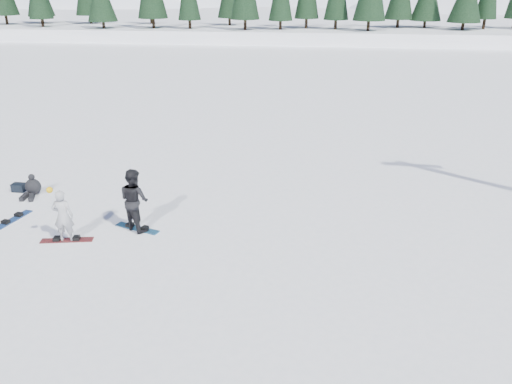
# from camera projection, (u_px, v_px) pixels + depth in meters

# --- Properties ---
(ground) EXTENTS (420.00, 420.00, 0.00)m
(ground) POSITION_uv_depth(u_px,v_px,m) (112.00, 230.00, 15.25)
(ground) COLOR white
(ground) RESTS_ON ground
(alpine_backdrop) EXTENTS (412.50, 227.00, 53.20)m
(alpine_backdrop) POSITION_uv_depth(u_px,v_px,m) (279.00, 40.00, 194.87)
(alpine_backdrop) COLOR white
(alpine_backdrop) RESTS_ON ground
(snowboarder_woman) EXTENTS (0.64, 0.48, 1.74)m
(snowboarder_woman) POSITION_uv_depth(u_px,v_px,m) (63.00, 216.00, 14.29)
(snowboarder_woman) COLOR #ABACB1
(snowboarder_woman) RESTS_ON ground
(snowboarder_man) EXTENTS (1.19, 1.13, 1.95)m
(snowboarder_man) POSITION_uv_depth(u_px,v_px,m) (134.00, 200.00, 14.94)
(snowboarder_man) COLOR black
(snowboarder_man) RESTS_ON ground
(seated_rider) EXTENTS (0.66, 0.98, 0.77)m
(seated_rider) POSITION_uv_depth(u_px,v_px,m) (32.00, 187.00, 17.62)
(seated_rider) COLOR black
(seated_rider) RESTS_ON ground
(gear_bag) EXTENTS (0.46, 0.31, 0.30)m
(gear_bag) POSITION_uv_depth(u_px,v_px,m) (19.00, 187.00, 17.99)
(gear_bag) COLOR black
(gear_bag) RESTS_ON ground
(snowboard_woman) EXTENTS (1.53, 0.58, 0.03)m
(snowboard_woman) POSITION_uv_depth(u_px,v_px,m) (67.00, 240.00, 14.60)
(snowboard_woman) COLOR maroon
(snowboard_woman) RESTS_ON ground
(snowboard_man) EXTENTS (1.51, 0.73, 0.03)m
(snowboard_man) POSITION_uv_depth(u_px,v_px,m) (137.00, 228.00, 15.31)
(snowboard_man) COLOR #195D8E
(snowboard_man) RESTS_ON ground
(snowboard_loose_a) EXTENTS (0.56, 1.53, 0.03)m
(snowboard_loose_a) POSITION_uv_depth(u_px,v_px,m) (13.00, 220.00, 15.84)
(snowboard_loose_a) COLOR #1B4798
(snowboard_loose_a) RESTS_ON ground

